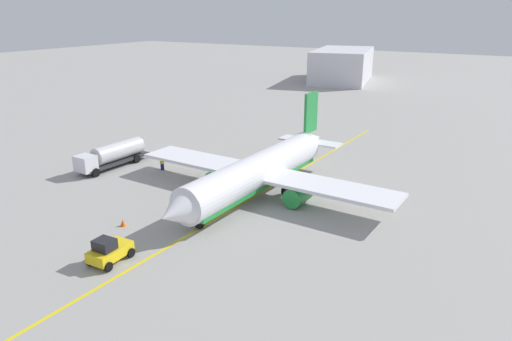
{
  "coord_description": "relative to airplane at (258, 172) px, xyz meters",
  "views": [
    {
      "loc": [
        42.19,
        24.94,
        19.86
      ],
      "look_at": [
        0.0,
        0.0,
        3.0
      ],
      "focal_mm": 32.94,
      "sensor_mm": 36.0,
      "label": 1
    }
  ],
  "objects": [
    {
      "name": "refueling_worker",
      "position": [
        -1.03,
        -15.11,
        -1.89
      ],
      "size": [
        0.61,
        0.63,
        1.71
      ],
      "color": "navy",
      "rests_on": "ground"
    },
    {
      "name": "fuel_tanker",
      "position": [
        1.35,
        -21.54,
        -0.98
      ],
      "size": [
        10.86,
        3.18,
        3.15
      ],
      "color": "#2D2D33",
      "rests_on": "ground"
    },
    {
      "name": "safety_cone_nose",
      "position": [
        13.74,
        -7.13,
        -2.38
      ],
      "size": [
        0.59,
        0.59,
        0.66
      ],
      "primitive_type": "cone",
      "color": "#F2590F",
      "rests_on": "ground"
    },
    {
      "name": "ground_plane",
      "position": [
        0.48,
        -0.02,
        -2.71
      ],
      "size": [
        400.0,
        400.0,
        0.0
      ],
      "primitive_type": "plane",
      "color": "#9E9B96"
    },
    {
      "name": "taxi_line_marking",
      "position": [
        0.48,
        -0.02,
        -2.7
      ],
      "size": [
        71.72,
        3.11,
        0.01
      ],
      "primitive_type": "cube",
      "rotation": [
        0.0,
        0.0,
        -0.04
      ],
      "color": "yellow",
      "rests_on": "ground"
    },
    {
      "name": "pushback_tug",
      "position": [
        19.2,
        -3.05,
        -1.7
      ],
      "size": [
        3.69,
        2.45,
        2.2
      ],
      "color": "yellow",
      "rests_on": "ground"
    },
    {
      "name": "distant_hangar",
      "position": [
        -89.56,
        -24.11,
        1.79
      ],
      "size": [
        31.04,
        20.42,
        9.02
      ],
      "color": "silver",
      "rests_on": "ground"
    },
    {
      "name": "airplane",
      "position": [
        0.0,
        0.0,
        0.0
      ],
      "size": [
        31.08,
        31.87,
        9.78
      ],
      "color": "white",
      "rests_on": "ground"
    }
  ]
}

